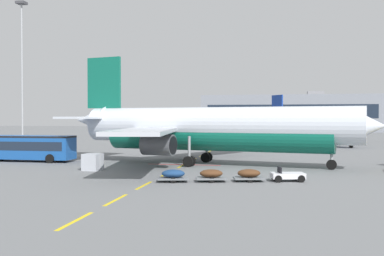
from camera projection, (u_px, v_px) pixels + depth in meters
name	position (u px, v px, depth m)	size (l,w,h in m)	color
ground	(365.00, 154.00, 62.39)	(400.00, 400.00, 0.00)	slate
apron_paint_markings	(206.00, 153.00, 64.01)	(8.00, 95.24, 0.01)	yellow
airliner_foreground	(211.00, 128.00, 48.49)	(34.63, 33.90, 12.20)	silver
airliner_mid_left	(311.00, 128.00, 84.67)	(23.87, 25.65, 9.84)	silver
apron_shuttle_bus	(24.00, 146.00, 52.46)	(12.06, 3.15, 3.00)	#194C99
baggage_train	(230.00, 175.00, 35.71)	(11.63, 4.04, 1.14)	silver
uld_cargo_container	(93.00, 162.00, 43.39)	(1.79, 1.76, 1.60)	#B7BCC6
apron_light_mast_near	(22.00, 57.00, 90.40)	(1.80, 1.80, 28.30)	slate
terminal_satellite	(289.00, 113.00, 173.88)	(65.13, 24.81, 15.14)	gray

